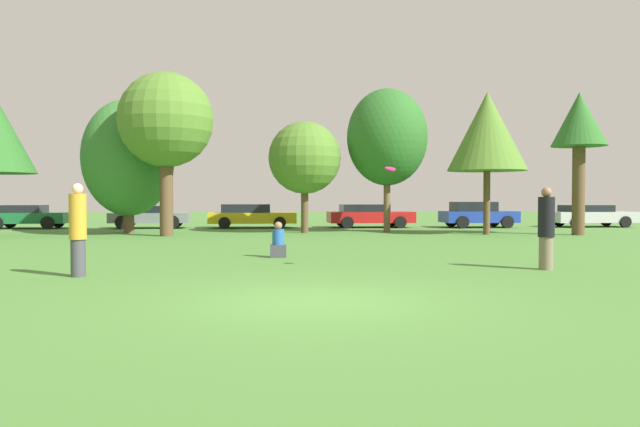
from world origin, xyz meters
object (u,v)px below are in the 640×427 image
at_px(parked_car_silver, 590,215).
at_px(tree_4, 387,137).
at_px(person_thrower, 78,229).
at_px(tree_2, 166,121).
at_px(tree_3, 305,158).
at_px(parked_car_grey, 149,216).
at_px(bystander_sitting, 278,243).
at_px(parked_car_blue, 477,214).
at_px(tree_5, 487,132).
at_px(frisbee, 390,169).
at_px(parked_car_yellow, 250,215).
at_px(parked_car_red, 369,215).
at_px(tree_6, 579,125).
at_px(tree_1, 129,158).
at_px(parked_car_green, 27,216).
at_px(person_catcher, 546,228).

bearing_deg(parked_car_silver, tree_4, -163.61).
bearing_deg(person_thrower, tree_2, 89.71).
height_order(tree_3, parked_car_grey, tree_3).
distance_m(bystander_sitting, parked_car_blue, 18.69).
bearing_deg(tree_4, tree_5, -26.31).
bearing_deg(frisbee, parked_car_yellow, 101.94).
bearing_deg(tree_5, parked_car_silver, 38.34).
distance_m(tree_2, parked_car_red, 12.16).
bearing_deg(tree_6, parked_car_grey, 160.33).
bearing_deg(tree_1, parked_car_green, 144.78).
bearing_deg(person_catcher, parked_car_blue, -107.14).
bearing_deg(parked_car_blue, parked_car_green, 175.85).
bearing_deg(parked_car_yellow, tree_6, -29.76).
xyz_separation_m(tree_3, parked_car_yellow, (-2.67, 4.71, -2.70)).
height_order(tree_2, parked_car_yellow, tree_2).
bearing_deg(tree_5, tree_4, 153.69).
bearing_deg(frisbee, tree_6, 49.55).
bearing_deg(tree_2, tree_6, -1.18).
relative_size(tree_4, parked_car_red, 1.43).
bearing_deg(tree_4, parked_car_silver, 19.67).
bearing_deg(parked_car_yellow, parked_car_green, 176.67).
distance_m(person_thrower, parked_car_green, 21.56).
relative_size(person_thrower, parked_car_red, 0.41).
relative_size(person_catcher, parked_car_silver, 0.40).
xyz_separation_m(person_catcher, parked_car_silver, (10.81, 18.79, -0.27)).
height_order(person_thrower, tree_4, tree_4).
bearing_deg(tree_6, tree_4, 161.14).
height_order(person_thrower, frisbee, frisbee).
bearing_deg(frisbee, parked_car_blue, 66.76).
relative_size(parked_car_yellow, parked_car_blue, 1.16).
height_order(person_catcher, parked_car_silver, person_catcher).
xyz_separation_m(person_catcher, tree_1, (-12.58, 14.59, 2.43)).
distance_m(bystander_sitting, parked_car_silver, 22.88).
relative_size(person_thrower, parked_car_silver, 0.41).
height_order(frisbee, parked_car_green, frisbee).
bearing_deg(tree_1, bystander_sitting, -59.63).
bearing_deg(parked_car_green, parked_car_yellow, -3.33).
xyz_separation_m(tree_5, parked_car_silver, (7.81, 6.18, -3.77)).
bearing_deg(person_thrower, parked_car_green, 111.34).
bearing_deg(parked_car_green, frisbee, -54.17).
distance_m(parked_car_yellow, parked_car_blue, 11.98).
xyz_separation_m(person_thrower, parked_car_grey, (-2.85, 19.45, -0.30)).
xyz_separation_m(tree_2, tree_4, (9.51, 2.27, -0.38)).
bearing_deg(parked_car_silver, frisbee, -130.53).
xyz_separation_m(frisbee, bystander_sitting, (-2.43, 3.05, -1.81)).
relative_size(parked_car_green, parked_car_blue, 1.01).
bearing_deg(tree_6, frisbee, -130.45).
bearing_deg(person_thrower, tree_1, 97.00).
bearing_deg(parked_car_blue, tree_3, -158.14).
bearing_deg(frisbee, tree_3, 95.34).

